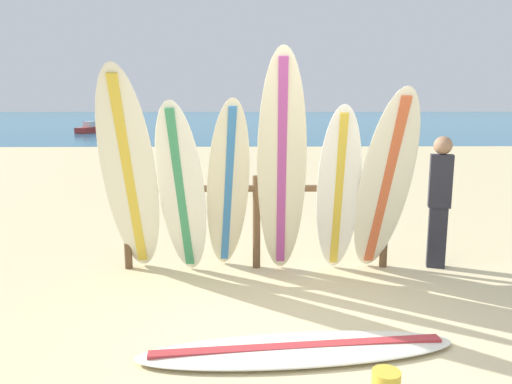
% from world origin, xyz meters
% --- Properties ---
extents(ground_plane, '(120.00, 120.00, 0.00)m').
position_xyz_m(ground_plane, '(0.00, 0.00, 0.00)').
color(ground_plane, beige).
extents(ocean_water, '(120.00, 80.00, 0.01)m').
position_xyz_m(ocean_water, '(0.00, 58.00, 0.00)').
color(ocean_water, '#196B93').
rests_on(ocean_water, ground).
extents(surfboard_rack, '(3.15, 0.09, 1.11)m').
position_xyz_m(surfboard_rack, '(-0.41, 1.60, 0.73)').
color(surfboard_rack, brown).
rests_on(surfboard_rack, ground).
extents(surfboard_leaning_far_left, '(0.58, 1.19, 2.34)m').
position_xyz_m(surfboard_leaning_far_left, '(-1.77, 1.16, 1.17)').
color(surfboard_leaning_far_left, silver).
rests_on(surfboard_leaning_far_left, ground).
extents(surfboard_leaning_left, '(0.66, 0.75, 1.99)m').
position_xyz_m(surfboard_leaning_left, '(-1.24, 1.29, 0.99)').
color(surfboard_leaning_left, white).
rests_on(surfboard_leaning_left, ground).
extents(surfboard_leaning_center_left, '(0.62, 0.99, 2.01)m').
position_xyz_m(surfboard_leaning_center_left, '(-0.73, 1.35, 1.01)').
color(surfboard_leaning_center_left, beige).
rests_on(surfboard_leaning_center_left, ground).
extents(surfboard_leaning_center, '(0.57, 0.92, 2.50)m').
position_xyz_m(surfboard_leaning_center, '(-0.15, 1.19, 1.25)').
color(surfboard_leaning_center, beige).
rests_on(surfboard_leaning_center, ground).
extents(surfboard_leaning_center_right, '(0.54, 0.88, 1.95)m').
position_xyz_m(surfboard_leaning_center_right, '(0.48, 1.22, 0.97)').
color(surfboard_leaning_center_right, white).
rests_on(surfboard_leaning_center_right, ground).
extents(surfboard_leaning_right, '(0.65, 1.10, 2.12)m').
position_xyz_m(surfboard_leaning_right, '(0.97, 1.16, 1.06)').
color(surfboard_leaning_right, silver).
rests_on(surfboard_leaning_right, ground).
extents(surfboard_lying_on_sand, '(2.58, 0.82, 0.08)m').
position_xyz_m(surfboard_lying_on_sand, '(-0.12, -0.48, 0.04)').
color(surfboard_lying_on_sand, white).
rests_on(surfboard_lying_on_sand, ground).
extents(beachgoer_standing, '(0.29, 0.22, 1.57)m').
position_xyz_m(beachgoer_standing, '(1.74, 1.59, 0.86)').
color(beachgoer_standing, '#26262D').
rests_on(beachgoer_standing, ground).
extents(small_boat_offshore, '(1.23, 2.89, 0.71)m').
position_xyz_m(small_boat_offshore, '(-10.63, 28.61, 0.26)').
color(small_boat_offshore, '#B22D28').
rests_on(small_boat_offshore, ocean_water).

